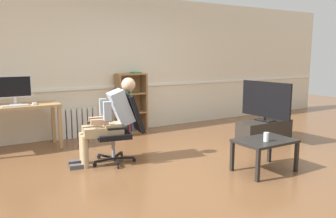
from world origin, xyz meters
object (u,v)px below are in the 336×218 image
at_px(computer_mouse, 34,104).
at_px(drinking_glass, 266,137).
at_px(imac_monitor, 14,88).
at_px(tv_screen, 266,100).
at_px(tv_stand, 264,131).
at_px(person_seated, 110,118).
at_px(office_chair, 123,126).
at_px(coffee_table, 265,144).
at_px(bookshelf, 129,104).
at_px(keyboard, 15,106).
at_px(computer_desk, 17,112).
at_px(radiator, 77,123).

distance_m(computer_mouse, drinking_glass, 3.61).
height_order(imac_monitor, tv_screen, imac_monitor).
relative_size(imac_monitor, tv_stand, 0.51).
bearing_deg(person_seated, office_chair, 90.00).
xyz_separation_m(person_seated, coffee_table, (1.63, -1.40, -0.28)).
height_order(bookshelf, coffee_table, bookshelf).
xyz_separation_m(keyboard, computer_mouse, (0.29, 0.02, 0.01)).
xyz_separation_m(keyboard, office_chair, (1.27, -1.24, -0.24)).
relative_size(office_chair, coffee_table, 1.27).
distance_m(computer_desk, tv_stand, 4.21).
height_order(bookshelf, person_seated, person_seated).
relative_size(imac_monitor, drinking_glass, 4.48).
bearing_deg(tv_stand, radiator, 143.47).
xyz_separation_m(tv_screen, drinking_glass, (-1.20, -1.14, -0.26)).
xyz_separation_m(radiator, tv_screen, (2.78, -2.06, 0.48)).
relative_size(imac_monitor, coffee_table, 0.69).
bearing_deg(computer_desk, drinking_glass, -46.85).
bearing_deg(drinking_glass, person_seated, 137.14).
height_order(computer_desk, tv_stand, computer_desk).
bearing_deg(coffee_table, radiator, 117.53).
distance_m(imac_monitor, drinking_glass, 3.95).
distance_m(keyboard, coffee_table, 3.79).
xyz_separation_m(imac_monitor, coffee_table, (2.70, -2.82, -0.65)).
bearing_deg(imac_monitor, office_chair, -49.58).
bearing_deg(imac_monitor, radiator, 16.40).
bearing_deg(drinking_glass, coffee_table, 51.27).
bearing_deg(keyboard, person_seated, -47.79).
bearing_deg(imac_monitor, tv_stand, -24.45).
distance_m(office_chair, tv_screen, 2.63).
bearing_deg(coffee_table, imac_monitor, 133.69).
xyz_separation_m(computer_desk, bookshelf, (2.10, 0.29, -0.07)).
bearing_deg(bookshelf, radiator, 174.64).
xyz_separation_m(bookshelf, coffee_table, (0.59, -3.04, -0.20)).
distance_m(imac_monitor, bookshelf, 2.17).
bearing_deg(tv_stand, tv_screen, 4.98).
distance_m(office_chair, drinking_glass, 2.01).
distance_m(keyboard, tv_stand, 4.20).
height_order(bookshelf, radiator, bookshelf).
xyz_separation_m(keyboard, drinking_glass, (2.67, -2.67, -0.27)).
bearing_deg(computer_mouse, coffee_table, -47.10).
height_order(person_seated, coffee_table, person_seated).
height_order(computer_mouse, person_seated, person_seated).
bearing_deg(coffee_table, keyboard, 136.31).
xyz_separation_m(bookshelf, office_chair, (-0.87, -1.67, -0.05)).
distance_m(person_seated, tv_screen, 2.80).
xyz_separation_m(bookshelf, tv_screen, (1.73, -1.96, 0.18)).
bearing_deg(radiator, computer_desk, -159.73).
relative_size(radiator, office_chair, 0.80).
distance_m(bookshelf, radiator, 1.10).
distance_m(bookshelf, coffee_table, 3.10).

